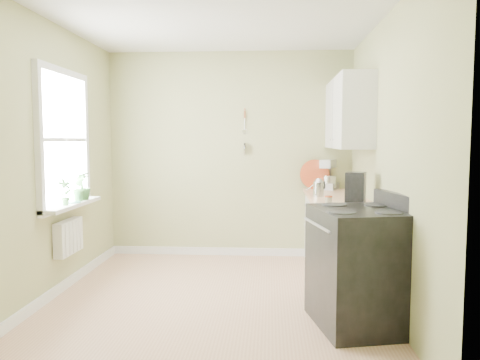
# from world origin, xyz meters

# --- Properties ---
(floor) EXTENTS (3.20, 3.60, 0.02)m
(floor) POSITION_xyz_m (0.00, 0.00, -0.01)
(floor) COLOR tan
(floor) RESTS_ON ground
(ceiling) EXTENTS (3.20, 3.60, 0.02)m
(ceiling) POSITION_xyz_m (0.00, 0.00, 2.71)
(ceiling) COLOR white
(ceiling) RESTS_ON wall_back
(wall_back) EXTENTS (3.20, 0.02, 2.70)m
(wall_back) POSITION_xyz_m (0.00, 1.81, 1.35)
(wall_back) COLOR tan
(wall_back) RESTS_ON floor
(wall_left) EXTENTS (0.02, 3.60, 2.70)m
(wall_left) POSITION_xyz_m (-1.61, 0.00, 1.35)
(wall_left) COLOR tan
(wall_left) RESTS_ON floor
(wall_right) EXTENTS (0.02, 3.60, 2.70)m
(wall_right) POSITION_xyz_m (1.61, 0.00, 1.35)
(wall_right) COLOR tan
(wall_right) RESTS_ON floor
(base_cabinets) EXTENTS (0.60, 1.60, 0.87)m
(base_cabinets) POSITION_xyz_m (1.30, 1.00, 0.43)
(base_cabinets) COLOR white
(base_cabinets) RESTS_ON floor
(countertop) EXTENTS (0.64, 1.60, 0.04)m
(countertop) POSITION_xyz_m (1.29, 1.00, 0.89)
(countertop) COLOR #E4B48B
(countertop) RESTS_ON base_cabinets
(upper_cabinets) EXTENTS (0.35, 1.40, 0.80)m
(upper_cabinets) POSITION_xyz_m (1.43, 1.10, 1.85)
(upper_cabinets) COLOR white
(upper_cabinets) RESTS_ON wall_right
(window) EXTENTS (0.06, 1.14, 1.44)m
(window) POSITION_xyz_m (-1.58, 0.30, 1.55)
(window) COLOR white
(window) RESTS_ON wall_left
(window_sill) EXTENTS (0.18, 1.14, 0.04)m
(window_sill) POSITION_xyz_m (-1.51, 0.30, 0.88)
(window_sill) COLOR white
(window_sill) RESTS_ON wall_left
(radiator) EXTENTS (0.12, 0.50, 0.35)m
(radiator) POSITION_xyz_m (-1.54, 0.25, 0.55)
(radiator) COLOR white
(radiator) RESTS_ON wall_left
(wall_utensils) EXTENTS (0.02, 0.14, 0.58)m
(wall_utensils) POSITION_xyz_m (0.20, 1.78, 1.56)
(wall_utensils) COLOR #E4B48B
(wall_utensils) RESTS_ON wall_back
(stove) EXTENTS (0.86, 0.93, 1.11)m
(stove) POSITION_xyz_m (1.28, -0.52, 0.50)
(stove) COLOR black
(stove) RESTS_ON floor
(stand_mixer) EXTENTS (0.33, 0.39, 0.42)m
(stand_mixer) POSITION_xyz_m (1.30, 1.74, 1.09)
(stand_mixer) COLOR #B2B2B7
(stand_mixer) RESTS_ON countertop
(kettle) EXTENTS (0.20, 0.12, 0.21)m
(kettle) POSITION_xyz_m (1.08, 0.91, 1.01)
(kettle) COLOR silver
(kettle) RESTS_ON countertop
(coffee_maker) EXTENTS (0.23, 0.25, 0.32)m
(coffee_maker) POSITION_xyz_m (1.38, 0.30, 1.06)
(coffee_maker) COLOR black
(coffee_maker) RESTS_ON countertop
(red_tray) EXTENTS (0.39, 0.11, 0.38)m
(red_tray) POSITION_xyz_m (1.11, 1.72, 1.10)
(red_tray) COLOR #C44A23
(red_tray) RESTS_ON countertop
(jar) EXTENTS (0.07, 0.07, 0.08)m
(jar) POSITION_xyz_m (1.12, 0.30, 0.95)
(jar) COLOR #AFA789
(jar) RESTS_ON countertop
(plant_a) EXTENTS (0.16, 0.17, 0.27)m
(plant_a) POSITION_xyz_m (-1.50, 0.11, 1.03)
(plant_a) COLOR #3D7238
(plant_a) RESTS_ON window_sill
(plant_b) EXTENTS (0.18, 0.19, 0.27)m
(plant_b) POSITION_xyz_m (-1.50, 0.44, 1.04)
(plant_b) COLOR #3D7238
(plant_b) RESTS_ON window_sill
(plant_c) EXTENTS (0.22, 0.22, 0.30)m
(plant_c) POSITION_xyz_m (-1.50, 0.55, 1.05)
(plant_c) COLOR #3D7238
(plant_c) RESTS_ON window_sill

